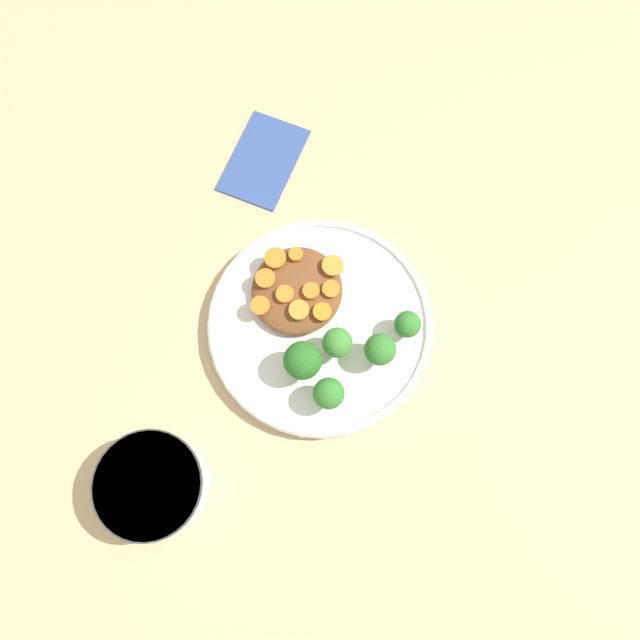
# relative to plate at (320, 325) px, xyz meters

# --- Properties ---
(ground_plane) EXTENTS (4.00, 4.00, 0.00)m
(ground_plane) POSITION_rel_plate_xyz_m (0.00, 0.00, -0.01)
(ground_plane) COLOR tan
(plate) EXTENTS (0.29, 0.29, 0.03)m
(plate) POSITION_rel_plate_xyz_m (0.00, 0.00, 0.00)
(plate) COLOR silver
(plate) RESTS_ON ground_plane
(dip_bowl) EXTENTS (0.13, 0.13, 0.06)m
(dip_bowl) POSITION_rel_plate_xyz_m (-0.25, 0.11, 0.02)
(dip_bowl) COLOR white
(dip_bowl) RESTS_ON ground_plane
(stew_mound) EXTENTS (0.12, 0.11, 0.02)m
(stew_mound) POSITION_rel_plate_xyz_m (0.03, 0.04, 0.02)
(stew_mound) COLOR brown
(stew_mound) RESTS_ON plate
(broccoli_floret_0) EXTENTS (0.04, 0.04, 0.05)m
(broccoli_floret_0) POSITION_rel_plate_xyz_m (-0.02, -0.03, 0.04)
(broccoli_floret_0) COLOR #7FA85B
(broccoli_floret_0) RESTS_ON plate
(broccoli_floret_1) EXTENTS (0.03, 0.03, 0.04)m
(broccoli_floret_1) POSITION_rel_plate_xyz_m (0.03, -0.10, 0.03)
(broccoli_floret_1) COLOR #7FA85B
(broccoli_floret_1) RESTS_ON plate
(broccoli_floret_2) EXTENTS (0.04, 0.04, 0.05)m
(broccoli_floret_2) POSITION_rel_plate_xyz_m (-0.09, -0.04, 0.04)
(broccoli_floret_2) COLOR #759E51
(broccoli_floret_2) RESTS_ON plate
(broccoli_floret_3) EXTENTS (0.04, 0.04, 0.05)m
(broccoli_floret_3) POSITION_rel_plate_xyz_m (-0.02, -0.08, 0.04)
(broccoli_floret_3) COLOR #7FA85B
(broccoli_floret_3) RESTS_ON plate
(broccoli_floret_4) EXTENTS (0.05, 0.05, 0.06)m
(broccoli_floret_4) POSITION_rel_plate_xyz_m (-0.06, -0.00, 0.04)
(broccoli_floret_4) COLOR #759E51
(broccoli_floret_4) RESTS_ON plate
(carrot_slice_0) EXTENTS (0.03, 0.03, 0.01)m
(carrot_slice_0) POSITION_rel_plate_xyz_m (-0.00, 0.03, 0.03)
(carrot_slice_0) COLOR orange
(carrot_slice_0) RESTS_ON stew_mound
(carrot_slice_1) EXTENTS (0.02, 0.02, 0.01)m
(carrot_slice_1) POSITION_rel_plate_xyz_m (0.01, 0.05, 0.03)
(carrot_slice_1) COLOR orange
(carrot_slice_1) RESTS_ON stew_mound
(carrot_slice_2) EXTENTS (0.03, 0.03, 0.01)m
(carrot_slice_2) POSITION_rel_plate_xyz_m (0.07, 0.01, 0.03)
(carrot_slice_2) COLOR orange
(carrot_slice_2) RESTS_ON stew_mound
(carrot_slice_3) EXTENTS (0.02, 0.02, 0.01)m
(carrot_slice_3) POSITION_rel_plate_xyz_m (0.03, 0.02, 0.03)
(carrot_slice_3) COLOR orange
(carrot_slice_3) RESTS_ON stew_mound
(carrot_slice_4) EXTENTS (0.02, 0.02, 0.00)m
(carrot_slice_4) POSITION_rel_plate_xyz_m (-0.01, 0.07, 0.03)
(carrot_slice_4) COLOR orange
(carrot_slice_4) RESTS_ON stew_mound
(carrot_slice_5) EXTENTS (0.03, 0.03, 0.01)m
(carrot_slice_5) POSITION_rel_plate_xyz_m (0.05, 0.08, 0.03)
(carrot_slice_5) COLOR orange
(carrot_slice_5) RESTS_ON stew_mound
(carrot_slice_6) EXTENTS (0.02, 0.02, 0.00)m
(carrot_slice_6) POSITION_rel_plate_xyz_m (0.04, -0.00, 0.03)
(carrot_slice_6) COLOR orange
(carrot_slice_6) RESTS_ON stew_mound
(carrot_slice_7) EXTENTS (0.03, 0.03, 0.00)m
(carrot_slice_7) POSITION_rel_plate_xyz_m (0.02, 0.08, 0.03)
(carrot_slice_7) COLOR orange
(carrot_slice_7) RESTS_ON stew_mound
(carrot_slice_8) EXTENTS (0.02, 0.02, 0.01)m
(carrot_slice_8) POSITION_rel_plate_xyz_m (0.07, 0.06, 0.03)
(carrot_slice_8) COLOR orange
(carrot_slice_8) RESTS_ON stew_mound
(carrot_slice_9) EXTENTS (0.02, 0.02, 0.00)m
(carrot_slice_9) POSITION_rel_plate_xyz_m (0.01, 0.00, 0.03)
(carrot_slice_9) COLOR orange
(carrot_slice_9) RESTS_ON stew_mound
(napkin) EXTENTS (0.14, 0.09, 0.01)m
(napkin) POSITION_rel_plate_xyz_m (0.20, 0.16, -0.01)
(napkin) COLOR #334C8C
(napkin) RESTS_ON ground_plane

